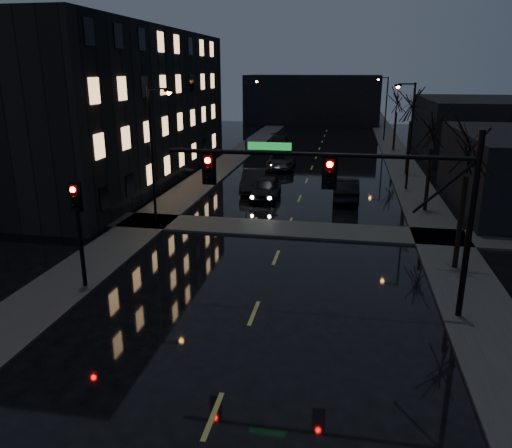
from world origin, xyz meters
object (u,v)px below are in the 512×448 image
at_px(oncoming_car_c, 281,161).
at_px(lead_car, 346,189).
at_px(oncoming_car_a, 266,188).
at_px(oncoming_car_b, 254,181).
at_px(oncoming_car_d, 279,143).

relative_size(oncoming_car_c, lead_car, 1.09).
bearing_deg(oncoming_car_a, oncoming_car_b, 117.92).
xyz_separation_m(oncoming_car_b, oncoming_car_c, (0.83, 9.29, -0.07)).
height_order(oncoming_car_a, oncoming_car_d, oncoming_car_d).
height_order(oncoming_car_c, lead_car, lead_car).
bearing_deg(lead_car, oncoming_car_a, 4.36).
relative_size(oncoming_car_b, oncoming_car_d, 0.89).
bearing_deg(oncoming_car_d, oncoming_car_a, -91.11).
height_order(oncoming_car_b, oncoming_car_d, oncoming_car_b).
bearing_deg(oncoming_car_d, oncoming_car_c, -87.62).
xyz_separation_m(oncoming_car_a, oncoming_car_c, (-0.44, 11.55, -0.05)).
distance_m(oncoming_car_c, lead_car, 12.52).
xyz_separation_m(oncoming_car_b, oncoming_car_d, (-0.99, 20.66, -0.00)).
distance_m(oncoming_car_a, lead_car, 5.63).
relative_size(oncoming_car_a, lead_car, 0.94).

